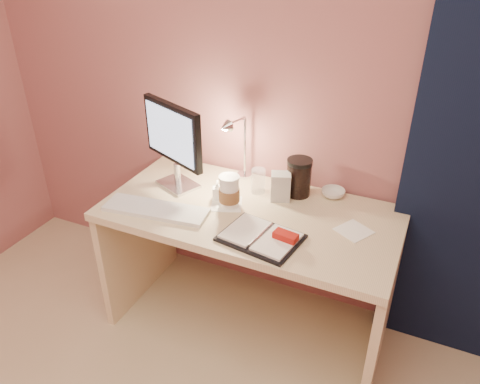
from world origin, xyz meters
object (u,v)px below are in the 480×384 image
at_px(coffee_cup, 229,192).
at_px(lotion_bottle, 217,190).
at_px(desk_lamp, 243,145).
at_px(dark_jar, 299,179).
at_px(keyboard, 156,210).
at_px(bowl, 333,193).
at_px(monitor, 175,138).
at_px(planner, 263,237).
at_px(clear_cup, 258,181).
at_px(product_box, 281,187).
at_px(desk, 255,241).

distance_m(coffee_cup, lotion_bottle, 0.09).
relative_size(lotion_bottle, desk_lamp, 0.29).
bearing_deg(lotion_bottle, dark_jar, 31.80).
height_order(coffee_cup, lotion_bottle, coffee_cup).
distance_m(keyboard, bowl, 0.87).
bearing_deg(monitor, planner, -0.95).
relative_size(dark_jar, desk_lamp, 0.48).
bearing_deg(planner, bowl, 78.34).
distance_m(clear_cup, dark_jar, 0.20).
distance_m(planner, dark_jar, 0.44).
xyz_separation_m(dark_jar, product_box, (-0.06, -0.08, -0.02)).
bearing_deg(lotion_bottle, monitor, 171.09).
distance_m(clear_cup, desk_lamp, 0.20).
xyz_separation_m(desk, dark_jar, (0.16, 0.17, 0.31)).
bearing_deg(lotion_bottle, desk, 14.05).
height_order(clear_cup, lotion_bottle, clear_cup).
height_order(desk, planner, planner).
xyz_separation_m(monitor, dark_jar, (0.59, 0.17, -0.18)).
relative_size(keyboard, product_box, 3.55).
xyz_separation_m(keyboard, product_box, (0.49, 0.35, 0.06)).
bearing_deg(monitor, product_box, 33.02).
relative_size(monitor, product_box, 3.16).
distance_m(monitor, clear_cup, 0.46).
xyz_separation_m(keyboard, desk_lamp, (0.26, 0.41, 0.21)).
relative_size(planner, desk_lamp, 1.02).
xyz_separation_m(desk, coffee_cup, (-0.11, -0.08, 0.30)).
xyz_separation_m(coffee_cup, dark_jar, (0.26, 0.25, 0.01)).
bearing_deg(desk, desk_lamp, 132.44).
bearing_deg(keyboard, desk_lamp, 50.12).
height_order(keyboard, dark_jar, dark_jar).
bearing_deg(monitor, dark_jar, 39.48).
bearing_deg(planner, product_box, 107.01).
bearing_deg(desk_lamp, clear_cup, -5.18).
relative_size(coffee_cup, clear_cup, 1.29).
distance_m(keyboard, coffee_cup, 0.36).
bearing_deg(keyboard, product_box, 28.02).
bearing_deg(product_box, desk, -158.36).
xyz_separation_m(planner, coffee_cup, (-0.25, 0.19, 0.06)).
bearing_deg(monitor, coffee_cup, 10.84).
distance_m(coffee_cup, clear_cup, 0.20).
relative_size(lotion_bottle, dark_jar, 0.60).
bearing_deg(desk_lamp, bowl, 26.43).
bearing_deg(dark_jar, bowl, 17.05).
bearing_deg(dark_jar, product_box, -128.22).
relative_size(desk, bowl, 11.96).
height_order(monitor, desk_lamp, monitor).
bearing_deg(keyboard, desk, 26.24).
height_order(desk, coffee_cup, coffee_cup).
bearing_deg(clear_cup, product_box, -8.99).
xyz_separation_m(coffee_cup, desk_lamp, (-0.03, 0.23, 0.15)).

